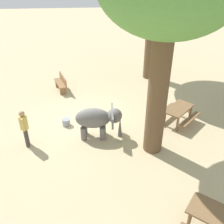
{
  "coord_description": "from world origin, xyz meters",
  "views": [
    {
      "loc": [
        10.11,
        0.37,
        6.64
      ],
      "look_at": [
        0.61,
        1.16,
        0.8
      ],
      "focal_mm": 41.39,
      "sensor_mm": 36.0,
      "label": 1
    }
  ],
  "objects_px": {
    "picnic_table_far": "(178,112)",
    "person_handler": "(24,126)",
    "feed_bucket": "(66,122)",
    "wooden_bench": "(61,83)",
    "elephant": "(98,119)",
    "picnic_table_near": "(216,219)"
  },
  "relations": [
    {
      "from": "elephant",
      "to": "picnic_table_near",
      "type": "distance_m",
      "value": 5.61
    },
    {
      "from": "feed_bucket",
      "to": "picnic_table_far",
      "type": "bearing_deg",
      "value": 87.83
    },
    {
      "from": "feed_bucket",
      "to": "person_handler",
      "type": "bearing_deg",
      "value": -47.98
    },
    {
      "from": "picnic_table_far",
      "to": "feed_bucket",
      "type": "bearing_deg",
      "value": 133.48
    },
    {
      "from": "person_handler",
      "to": "picnic_table_near",
      "type": "bearing_deg",
      "value": -44.75
    },
    {
      "from": "elephant",
      "to": "wooden_bench",
      "type": "height_order",
      "value": "elephant"
    },
    {
      "from": "person_handler",
      "to": "wooden_bench",
      "type": "xyz_separation_m",
      "value": [
        -4.91,
        0.98,
        -0.48
      ]
    },
    {
      "from": "elephant",
      "to": "person_handler",
      "type": "distance_m",
      "value": 2.9
    },
    {
      "from": "picnic_table_near",
      "to": "feed_bucket",
      "type": "bearing_deg",
      "value": 167.41
    },
    {
      "from": "wooden_bench",
      "to": "picnic_table_near",
      "type": "relative_size",
      "value": 0.69
    },
    {
      "from": "elephant",
      "to": "picnic_table_far",
      "type": "height_order",
      "value": "elephant"
    },
    {
      "from": "picnic_table_far",
      "to": "person_handler",
      "type": "bearing_deg",
      "value": 145.43
    },
    {
      "from": "elephant",
      "to": "feed_bucket",
      "type": "height_order",
      "value": "elephant"
    },
    {
      "from": "elephant",
      "to": "person_handler",
      "type": "bearing_deg",
      "value": -169.11
    },
    {
      "from": "wooden_bench",
      "to": "picnic_table_far",
      "type": "distance_m",
      "value": 6.72
    },
    {
      "from": "elephant",
      "to": "wooden_bench",
      "type": "relative_size",
      "value": 1.35
    },
    {
      "from": "picnic_table_near",
      "to": "picnic_table_far",
      "type": "height_order",
      "value": "same"
    },
    {
      "from": "feed_bucket",
      "to": "wooden_bench",
      "type": "bearing_deg",
      "value": -172.36
    },
    {
      "from": "person_handler",
      "to": "feed_bucket",
      "type": "distance_m",
      "value": 2.12
    },
    {
      "from": "picnic_table_far",
      "to": "feed_bucket",
      "type": "distance_m",
      "value": 5.09
    },
    {
      "from": "person_handler",
      "to": "feed_bucket",
      "type": "height_order",
      "value": "person_handler"
    },
    {
      "from": "picnic_table_near",
      "to": "picnic_table_far",
      "type": "relative_size",
      "value": 1.0
    }
  ]
}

